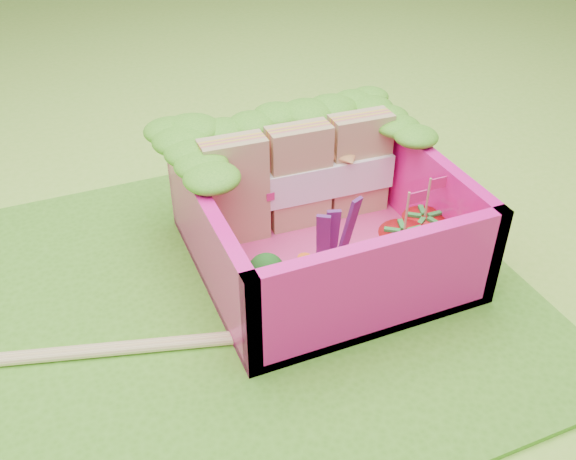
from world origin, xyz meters
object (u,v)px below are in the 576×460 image
at_px(broccoli, 262,278).
at_px(strawberry_left, 401,253).
at_px(sandwich_stack, 299,178).
at_px(chopsticks, 35,356).
at_px(strawberry_right, 422,235).
at_px(bento_box, 322,218).

height_order(broccoli, strawberry_left, strawberry_left).
bearing_deg(sandwich_stack, strawberry_left, -65.06).
relative_size(broccoli, chopsticks, 0.15).
relative_size(sandwich_stack, strawberry_right, 2.31).
bearing_deg(sandwich_stack, bento_box, -91.03).
bearing_deg(bento_box, broccoli, -147.85).
relative_size(bento_box, chopsticks, 0.62).
height_order(bento_box, strawberry_right, bento_box).
bearing_deg(broccoli, chopsticks, 174.10).
height_order(sandwich_stack, broccoli, sandwich_stack).
distance_m(bento_box, strawberry_left, 0.45).
distance_m(sandwich_stack, broccoli, 0.75).
relative_size(strawberry_right, chopsticks, 0.23).
xyz_separation_m(bento_box, strawberry_left, (0.30, -0.32, -0.09)).
distance_m(strawberry_left, strawberry_right, 0.21).
xyz_separation_m(broccoli, strawberry_left, (0.74, -0.04, -0.04)).
relative_size(bento_box, strawberry_left, 2.61).
distance_m(broccoli, strawberry_left, 0.74).
xyz_separation_m(bento_box, strawberry_right, (0.48, -0.22, -0.10)).
bearing_deg(strawberry_left, bento_box, 132.89).
relative_size(sandwich_stack, strawberry_left, 2.21).
xyz_separation_m(sandwich_stack, broccoli, (-0.45, -0.59, -0.12)).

